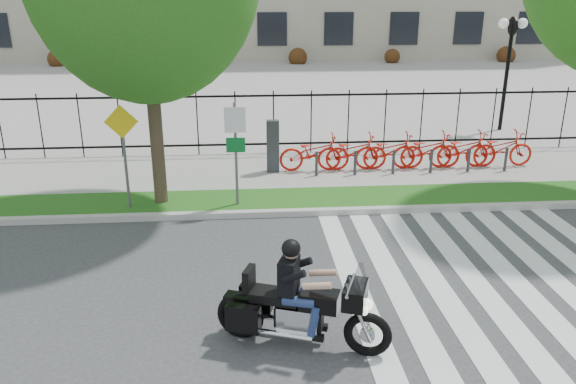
{
  "coord_description": "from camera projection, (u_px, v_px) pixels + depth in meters",
  "views": [
    {
      "loc": [
        0.28,
        -8.3,
        5.02
      ],
      "look_at": [
        1.17,
        3.0,
        1.0
      ],
      "focal_mm": 35.0,
      "sensor_mm": 36.0,
      "label": 1
    }
  ],
  "objects": [
    {
      "name": "ground",
      "position": [
        233.0,
        309.0,
        9.46
      ],
      "size": [
        120.0,
        120.0,
        0.0
      ],
      "primitive_type": "plane",
      "color": "#353537",
      "rests_on": "ground"
    },
    {
      "name": "curb",
      "position": [
        235.0,
        214.0,
        13.29
      ],
      "size": [
        60.0,
        0.2,
        0.15
      ],
      "primitive_type": "cube",
      "color": "#B0ACA5",
      "rests_on": "ground"
    },
    {
      "name": "grass_verge",
      "position": [
        235.0,
        202.0,
        14.09
      ],
      "size": [
        60.0,
        1.5,
        0.15
      ],
      "primitive_type": "cube",
      "color": "#195314",
      "rests_on": "ground"
    },
    {
      "name": "sidewalk",
      "position": [
        236.0,
        172.0,
        16.44
      ],
      "size": [
        60.0,
        3.5,
        0.15
      ],
      "primitive_type": "cube",
      "color": "gray",
      "rests_on": "ground"
    },
    {
      "name": "plaza",
      "position": [
        239.0,
        83.0,
        32.93
      ],
      "size": [
        80.0,
        34.0,
        0.1
      ],
      "primitive_type": "cube",
      "color": "gray",
      "rests_on": "ground"
    },
    {
      "name": "crosswalk_stripes",
      "position": [
        509.0,
        297.0,
        9.82
      ],
      "size": [
        5.7,
        8.0,
        0.01
      ],
      "primitive_type": null,
      "color": "silver",
      "rests_on": "ground"
    },
    {
      "name": "iron_fence",
      "position": [
        236.0,
        123.0,
        17.72
      ],
      "size": [
        30.0,
        0.06,
        2.0
      ],
      "primitive_type": null,
      "color": "black",
      "rests_on": "sidewalk"
    },
    {
      "name": "lamp_post_right",
      "position": [
        510.0,
        46.0,
        20.4
      ],
      "size": [
        1.06,
        0.7,
        4.25
      ],
      "color": "black",
      "rests_on": "ground"
    },
    {
      "name": "bike_share_station",
      "position": [
        406.0,
        151.0,
        16.36
      ],
      "size": [
        7.89,
        0.89,
        1.5
      ],
      "color": "#2D2D33",
      "rests_on": "sidewalk"
    },
    {
      "name": "sign_pole_regulatory",
      "position": [
        236.0,
        141.0,
        13.19
      ],
      "size": [
        0.5,
        0.09,
        2.5
      ],
      "color": "#59595B",
      "rests_on": "grass_verge"
    },
    {
      "name": "sign_pole_warning",
      "position": [
        123.0,
        143.0,
        13.0
      ],
      "size": [
        0.78,
        0.09,
        2.49
      ],
      "color": "#59595B",
      "rests_on": "grass_verge"
    },
    {
      "name": "motorcycle_rider",
      "position": [
        301.0,
        305.0,
        8.27
      ],
      "size": [
        2.58,
        1.3,
        2.07
      ],
      "color": "black",
      "rests_on": "ground"
    }
  ]
}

